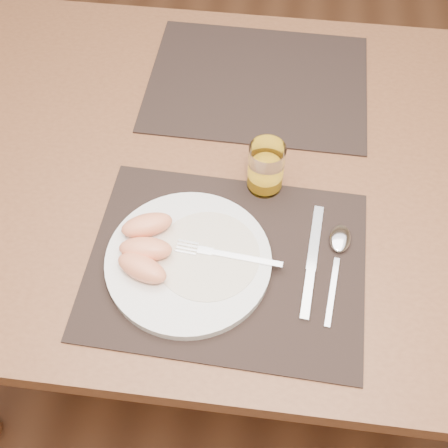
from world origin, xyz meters
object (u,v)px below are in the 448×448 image
table (244,190)px  placemat_near (227,263)px  fork (220,254)px  plate (188,261)px  placemat_far (258,82)px  spoon (339,246)px  juice_glass (266,169)px  knife (311,270)px

table → placemat_near: 0.24m
placemat_near → fork: size_ratio=2.57×
placemat_near → plate: 0.06m
placemat_near → plate: (-0.06, -0.01, 0.01)m
plate → placemat_near: bearing=8.6°
table → placemat_near: (-0.01, -0.22, 0.09)m
placemat_far → placemat_near: bearing=-91.5°
placemat_far → spoon: (0.17, -0.39, 0.01)m
table → spoon: (0.17, -0.17, 0.09)m
placemat_far → plate: size_ratio=1.67×
spoon → juice_glass: 0.18m
placemat_near → juice_glass: size_ratio=4.67×
fork → knife: size_ratio=0.80×
spoon → fork: bearing=-166.5°
table → knife: bearing=-59.3°
knife → juice_glass: 0.19m
fork → spoon: bearing=13.5°
plate → knife: 0.20m
plate → spoon: bearing=14.0°
table → juice_glass: (0.04, -0.05, 0.13)m
spoon → knife: bearing=-132.3°
placemat_far → plate: bearing=-99.2°
knife → plate: bearing=-176.7°
fork → placemat_far: bearing=86.9°
table → fork: size_ratio=7.99×
plate → spoon: plate is taller
spoon → placemat_far: bearing=113.7°
table → plate: (-0.07, -0.23, 0.10)m
plate → knife: bearing=3.3°
plate → juice_glass: bearing=58.6°
table → fork: fork is taller
placemat_near → juice_glass: juice_glass is taller
placemat_near → placemat_far: (0.01, 0.44, 0.00)m
placemat_far → juice_glass: 0.28m
fork → placemat_near: bearing=-21.4°
placemat_far → juice_glass: bearing=-82.3°
placemat_far → spoon: size_ratio=2.34×
plate → knife: plate is taller
knife → juice_glass: juice_glass is taller
knife → juice_glass: bearing=118.0°
table → knife: (0.13, -0.22, 0.09)m
plate → fork: 0.05m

